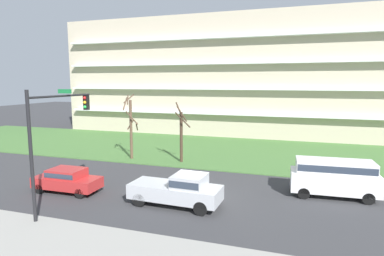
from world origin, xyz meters
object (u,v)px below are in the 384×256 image
sedan_red_center_right (67,179)px  van_white_near_left (334,175)px  tree_left (181,134)px  pickup_silver_center_left (179,189)px  tree_far_left (131,126)px  traffic_signal_mast (53,130)px

sedan_red_center_right → van_white_near_left: bearing=14.3°
tree_left → van_white_near_left: tree_left is taller
tree_left → sedan_red_center_right: (-4.44, -9.78, -1.78)m
pickup_silver_center_left → tree_far_left: bearing=133.2°
van_white_near_left → traffic_signal_mast: (-14.85, -7.50, 3.24)m
tree_left → pickup_silver_center_left: 10.50m
tree_far_left → pickup_silver_center_left: bearing=-49.0°
tree_left → tree_far_left: bearing=-177.7°
tree_left → pickup_silver_center_left: size_ratio=1.00×
tree_far_left → pickup_silver_center_left: tree_far_left is taller
van_white_near_left → pickup_silver_center_left: bearing=24.2°
sedan_red_center_right → pickup_silver_center_left: bearing=-0.9°
van_white_near_left → pickup_silver_center_left: 9.83m
sedan_red_center_right → traffic_signal_mast: (1.74, -3.00, 3.77)m
tree_far_left → van_white_near_left: (17.07, -5.09, -1.75)m
van_white_near_left → tree_far_left: bearing=-19.7°
tree_far_left → tree_left: (4.92, 0.20, -0.49)m
tree_left → traffic_signal_mast: size_ratio=0.80×
tree_far_left → tree_left: 4.94m
van_white_near_left → sedan_red_center_right: van_white_near_left is taller
tree_left → traffic_signal_mast: traffic_signal_mast is taller
traffic_signal_mast → sedan_red_center_right: bearing=120.1°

